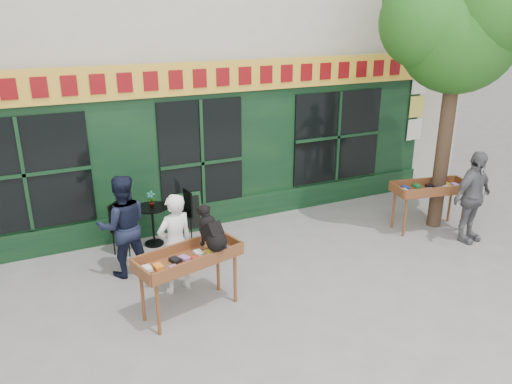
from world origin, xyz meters
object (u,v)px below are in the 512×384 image
man_left (123,226)px  woman (175,244)px  dog (212,228)px  book_cart_right (431,190)px  book_cart_center (189,261)px  man_right (472,197)px  bistro_table (153,218)px

man_left → woman: bearing=129.0°
dog → book_cart_right: 5.01m
book_cart_center → man_right: man_right is taller
man_right → bistro_table: bearing=147.4°
woman → man_right: 5.61m
dog → man_right: bearing=-13.2°
man_left → book_cart_center: bearing=116.2°
dog → book_cart_right: dog is taller
man_right → bistro_table: (-5.48, 2.43, -0.34)m
woman → bistro_table: (0.09, 1.79, -0.26)m
woman → man_right: bearing=159.6°
dog → bistro_table: bearing=82.0°
book_cart_right → bistro_table: book_cart_right is taller
book_cart_right → man_right: man_right is taller
woman → man_left: man_left is taller
bistro_table → book_cart_right: bearing=-17.9°
book_cart_right → bistro_table: size_ratio=2.09×
book_cart_center → man_left: size_ratio=0.93×
book_cart_right → man_right: (0.30, -0.75, 0.07)m
dog → man_right: (5.22, 0.06, -0.40)m
book_cart_center → dog: 0.59m
man_left → book_cart_right: bearing=177.1°
woman → bistro_table: woman is taller
woman → man_left: bearing=-69.5°
woman → man_right: (5.57, -0.64, 0.08)m
dog → woman: 0.92m
book_cart_center → man_left: man_left is taller
book_cart_center → bistro_table: size_ratio=2.11×
book_cart_center → bistro_table: bearing=74.0°
book_cart_right → book_cart_center: bearing=-160.5°
bistro_table → man_left: bearing=-127.9°
dog → book_cart_right: (4.92, 0.81, -0.47)m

